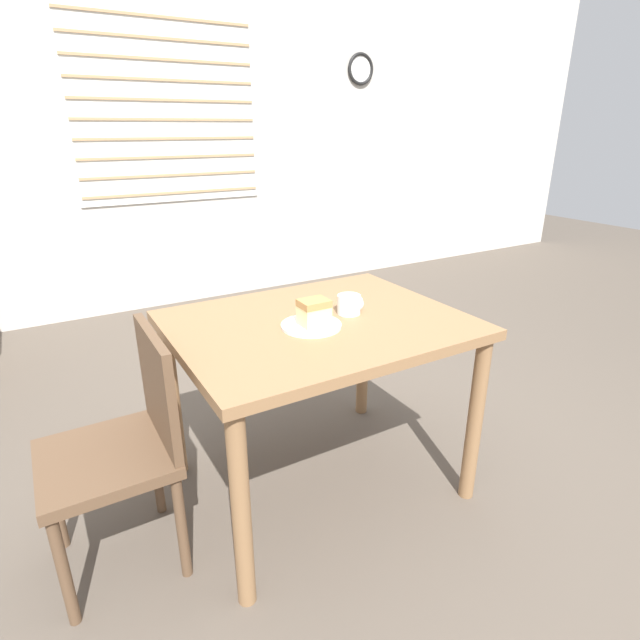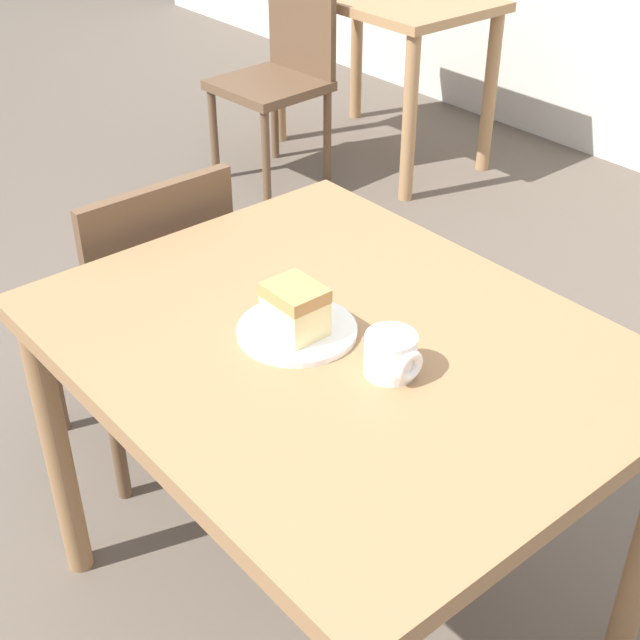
# 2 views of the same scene
# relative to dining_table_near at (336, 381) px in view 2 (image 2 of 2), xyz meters

# --- Properties ---
(dining_table_near) EXTENTS (1.09, 0.87, 0.76)m
(dining_table_near) POSITION_rel_dining_table_near_xyz_m (0.00, 0.00, 0.00)
(dining_table_near) COLOR olive
(dining_table_near) RESTS_ON ground_plane
(dining_table_far) EXTENTS (0.99, 0.60, 0.75)m
(dining_table_far) POSITION_rel_dining_table_near_xyz_m (-1.90, 1.91, -0.04)
(dining_table_far) COLOR #9E754C
(dining_table_far) RESTS_ON ground_plane
(chair_near_window) EXTENTS (0.42, 0.42, 0.84)m
(chair_near_window) POSITION_rel_dining_table_near_xyz_m (-0.75, -0.01, -0.19)
(chair_near_window) COLOR brown
(chair_near_window) RESTS_ON ground_plane
(chair_far_corner) EXTENTS (0.44, 0.44, 0.84)m
(chair_far_corner) POSITION_rel_dining_table_near_xyz_m (-2.00, 1.41, -0.19)
(chair_far_corner) COLOR brown
(chair_far_corner) RESTS_ON ground_plane
(plate) EXTENTS (0.22, 0.22, 0.01)m
(plate) POSITION_rel_dining_table_near_xyz_m (-0.06, -0.05, 0.11)
(plate) COLOR white
(plate) RESTS_ON dining_table_near
(cake_slice) EXTENTS (0.11, 0.09, 0.09)m
(cake_slice) POSITION_rel_dining_table_near_xyz_m (-0.05, -0.06, 0.16)
(cake_slice) COLOR beige
(cake_slice) RESTS_ON plate
(coffee_mug) EXTENTS (0.10, 0.09, 0.08)m
(coffee_mug) POSITION_rel_dining_table_near_xyz_m (0.14, 0.00, 0.14)
(coffee_mug) COLOR white
(coffee_mug) RESTS_ON dining_table_near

